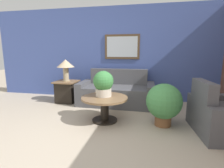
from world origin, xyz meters
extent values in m
plane|color=tan|center=(0.00, 0.00, 0.00)|extent=(20.00, 20.00, 0.00)
cube|color=#42569E|center=(0.00, 2.87, 1.30)|extent=(7.55, 0.06, 2.60)
cube|color=#4C3823|center=(0.18, 2.83, 1.50)|extent=(0.98, 0.03, 0.68)
cube|color=#B2BCC6|center=(0.18, 2.81, 1.50)|extent=(0.86, 0.01, 0.56)
cube|color=#4C4C51|center=(0.12, 2.24, 0.24)|extent=(1.57, 0.92, 0.48)
cube|color=#4C4C51|center=(0.12, 2.62, 0.69)|extent=(1.57, 0.16, 0.42)
cube|color=#4C4C51|center=(-0.75, 2.24, 0.29)|extent=(0.18, 0.92, 0.58)
cube|color=#4C4C51|center=(1.00, 2.24, 0.29)|extent=(0.18, 0.92, 0.58)
cube|color=#4C4C51|center=(1.83, 0.93, 0.69)|extent=(0.23, 0.71, 0.42)
cube|color=#4C4C51|center=(2.16, 1.41, 0.29)|extent=(0.93, 0.27, 0.58)
cylinder|color=black|center=(0.10, 1.11, 0.01)|extent=(0.50, 0.50, 0.03)
cylinder|color=black|center=(0.10, 1.11, 0.24)|extent=(0.16, 0.16, 0.42)
cylinder|color=brown|center=(0.10, 1.11, 0.47)|extent=(0.91, 0.91, 0.04)
cube|color=black|center=(-1.24, 2.20, 0.27)|extent=(0.49, 0.49, 0.55)
cube|color=brown|center=(-1.24, 2.20, 0.56)|extent=(0.58, 0.58, 0.03)
cylinder|color=tan|center=(-1.24, 2.20, 0.59)|extent=(0.21, 0.21, 0.02)
cylinder|color=tan|center=(-1.24, 2.20, 0.78)|extent=(0.15, 0.15, 0.36)
cone|color=tan|center=(-1.24, 2.20, 1.06)|extent=(0.47, 0.47, 0.20)
cylinder|color=beige|center=(0.07, 1.16, 0.57)|extent=(0.32, 0.32, 0.16)
sphere|color=#387A3D|center=(0.07, 1.16, 0.80)|extent=(0.40, 0.40, 0.40)
cylinder|color=brown|center=(1.23, 1.12, 0.11)|extent=(0.30, 0.30, 0.22)
sphere|color=#428447|center=(1.23, 1.12, 0.47)|extent=(0.66, 0.66, 0.66)
camera|label=1|loc=(0.93, -2.11, 1.37)|focal=28.00mm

